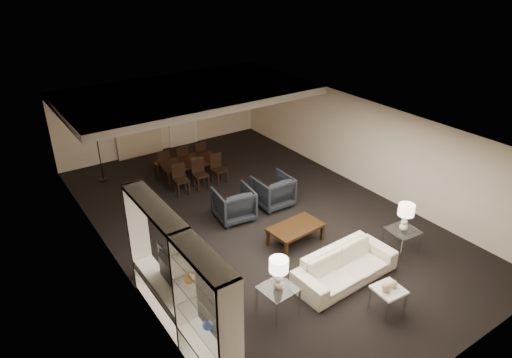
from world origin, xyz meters
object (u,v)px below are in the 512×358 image
object	(u,v)px
armchair_left	(234,204)
chair_fr	(198,154)
sofa	(345,266)
table_lamp_left	(279,274)
pendant_light	(197,107)
coffee_table	(295,234)
marble_table	(387,300)
armchair_right	(273,191)
floor_speaker	(141,252)
vase_amber	(189,278)
dining_table	(190,171)
vase_blue	(208,324)
floor_lamp	(99,151)
television	(167,274)
chair_nm	(201,174)
chair_fl	(162,163)
chair_nr	(219,169)
side_table_left	(278,300)
chair_fm	(180,159)
side_table_right	(401,241)
table_lamp_right	(405,218)
chair_nl	(181,180)

from	to	relation	value
armchair_left	chair_fr	bearing A→B (deg)	-94.84
sofa	table_lamp_left	world-z (taller)	table_lamp_left
pendant_light	coffee_table	world-z (taller)	pendant_light
marble_table	armchair_right	bearing A→B (deg)	82.23
floor_speaker	vase_amber	bearing A→B (deg)	-117.15
armchair_right	dining_table	distance (m)	2.80
vase_blue	floor_lamp	xyz separation A→B (m)	(0.81, 7.91, -0.23)
television	chair_nm	distance (m)	5.25
armchair_left	chair_fl	distance (m)	3.26
armchair_right	marble_table	world-z (taller)	armchair_right
floor_speaker	chair_nr	distance (m)	4.45
table_lamp_left	chair_fr	distance (m)	6.79
side_table_left	marble_table	size ratio (longest dim) A/B	1.20
marble_table	chair_nm	world-z (taller)	chair_nm
dining_table	armchair_left	bearing A→B (deg)	-85.68
dining_table	chair_fl	xyz separation A→B (m)	(-0.60, 0.65, 0.14)
coffee_table	chair_fm	world-z (taller)	chair_fm
chair_fm	floor_lamp	distance (m)	2.33
dining_table	side_table_right	bearing A→B (deg)	-62.87
vase_amber	dining_table	bearing A→B (deg)	63.60
floor_lamp	chair_fr	bearing A→B (deg)	-16.00
chair_nm	floor_lamp	xyz separation A→B (m)	(-2.14, 2.09, 0.48)
armchair_left	chair_fl	bearing A→B (deg)	-73.79
chair_nm	chair_fm	size ratio (longest dim) A/B	1.00
pendant_light	floor_speaker	xyz separation A→B (m)	(-3.50, -4.09, -1.32)
table_lamp_left	vase_amber	world-z (taller)	vase_amber
armchair_right	vase_blue	bearing A→B (deg)	45.03
side_table_left	chair_fm	xyz separation A→B (m)	(1.20, 6.53, 0.14)
table_lamp_right	chair_nl	bearing A→B (deg)	118.14
side_table_right	floor_lamp	bearing A→B (deg)	120.66
pendant_light	chair_nm	xyz separation A→B (m)	(-0.66, -1.27, -1.49)
chair_fl	television	bearing A→B (deg)	64.09
armchair_left	table_lamp_left	distance (m)	3.51
side_table_left	vase_blue	distance (m)	2.04
dining_table	chair_fr	world-z (taller)	chair_fr
side_table_left	table_lamp_left	size ratio (longest dim) A/B	0.97
chair_fm	side_table_right	bearing A→B (deg)	104.93
vase_blue	side_table_right	bearing A→B (deg)	6.67
floor_lamp	vase_amber	bearing A→B (deg)	-96.29
sofa	chair_nr	bearing A→B (deg)	86.56
television	chair_fr	world-z (taller)	television
pendant_light	sofa	distance (m)	6.69
coffee_table	marble_table	distance (m)	2.70
side_table_left	table_lamp_left	world-z (taller)	table_lamp_left
side_table_right	dining_table	bearing A→B (deg)	110.49
armchair_right	floor_lamp	distance (m)	5.18
television	floor_lamp	distance (m)	6.45
chair_fm	table_lamp_right	bearing A→B (deg)	104.93
coffee_table	marble_table	size ratio (longest dim) A/B	2.40
coffee_table	side_table_left	distance (m)	2.34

